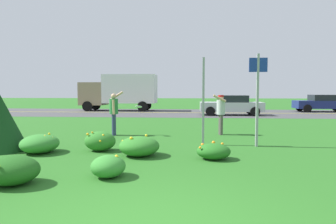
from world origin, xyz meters
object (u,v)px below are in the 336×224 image
Objects in this scene: sign_post_by_roadside at (258,91)px; person_catcher_red_cap_gray_shirt at (221,111)px; sign_post_near_path at (203,102)px; box_truck_tan at (120,91)px; car_silver_center_left at (231,105)px; frisbee_white at (138,107)px; car_navy_leftmost at (323,103)px; person_thrower_green_shirt at (114,110)px.

person_catcher_red_cap_gray_shirt is (-0.90, 2.54, -0.78)m from sign_post_by_roadside.
sign_post_near_path is 0.42× the size of box_truck_tan.
car_silver_center_left is 0.67× the size of box_truck_tan.
person_catcher_red_cap_gray_shirt is at bearing 71.82° from sign_post_near_path.
sign_post_near_path is at bearing -36.95° from frisbee_white.
car_silver_center_left is at bearing 86.36° from sign_post_by_roadside.
box_truck_tan is at bearing 118.04° from person_catcher_red_cap_gray_shirt.
car_navy_leftmost is at bearing 48.38° from frisbee_white.
frisbee_white is (-3.25, -0.53, 0.16)m from person_catcher_red_cap_gray_shirt.
sign_post_by_roadside is 4.65m from frisbee_white.
sign_post_near_path reaches higher than person_thrower_green_shirt.
person_thrower_green_shirt is at bearing 158.65° from sign_post_by_roadside.
car_silver_center_left is at bearing -24.27° from box_truck_tan.
sign_post_near_path is 0.97× the size of sign_post_by_roadside.
sign_post_near_path is 1.72m from sign_post_by_roadside.
car_silver_center_left is (1.70, 10.06, -0.24)m from person_catcher_red_cap_gray_shirt.
person_thrower_green_shirt reaches higher than person_catcher_red_cap_gray_shirt.
sign_post_by_roadside is at bearing -21.35° from person_thrower_green_shirt.
car_silver_center_left is at bearing 78.71° from sign_post_near_path.
sign_post_near_path reaches higher than frisbee_white.
frisbee_white is 0.06× the size of car_navy_leftmost.
sign_post_by_roadside reaches higher than frisbee_white.
person_thrower_green_shirt is 20.44m from car_navy_leftmost.
sign_post_near_path is 0.63× the size of car_navy_leftmost.
car_silver_center_left is 10.24m from box_truck_tan.
car_navy_leftmost is 9.19m from car_silver_center_left.
car_navy_leftmost is 0.67× the size of box_truck_tan.
sign_post_by_roadside is 1.79× the size of person_catcher_red_cap_gray_shirt.
sign_post_near_path is at bearing -28.23° from person_thrower_green_shirt.
box_truck_tan reaches higher than car_silver_center_left.
person_thrower_green_shirt is 0.26× the size of box_truck_tan.
box_truck_tan is at bearing 155.73° from car_silver_center_left.
box_truck_tan is at bearing 112.24° from sign_post_near_path.
person_catcher_red_cap_gray_shirt is (4.24, 0.53, -0.02)m from person_thrower_green_shirt.
sign_post_near_path is at bearing -101.29° from car_silver_center_left.
person_thrower_green_shirt is at bearing -133.69° from car_navy_leftmost.
person_catcher_red_cap_gray_shirt is at bearing -124.75° from car_navy_leftmost.
person_thrower_green_shirt is at bearing -119.27° from car_silver_center_left.
sign_post_by_roadside is 0.65× the size of car_silver_center_left.
sign_post_near_path is 10.55× the size of frisbee_white.
person_catcher_red_cap_gray_shirt is 0.36× the size of car_silver_center_left.
person_catcher_red_cap_gray_shirt is at bearing 7.18° from person_thrower_green_shirt.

